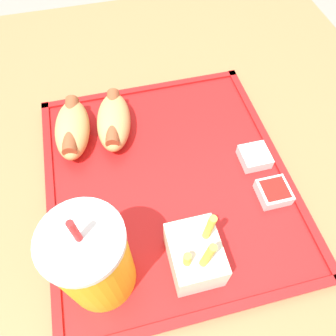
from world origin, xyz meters
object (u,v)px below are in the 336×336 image
object	(u,v)px
soda_cup	(93,261)
hot_dog_near	(114,121)
hot_dog_far	(72,128)
fries_carton	(195,255)
sauce_cup_mayo	(256,159)
sauce_cup_ketchup	(274,192)

from	to	relation	value
soda_cup	hot_dog_near	world-z (taller)	soda_cup
hot_dog_far	fries_carton	xyz separation A→B (m)	(-0.24, -0.13, 0.01)
hot_dog_far	hot_dog_near	world-z (taller)	same
hot_dog_far	sauce_cup_mayo	xyz separation A→B (m)	(-0.11, -0.26, -0.01)
hot_dog_far	sauce_cup_ketchup	bearing A→B (deg)	-123.21
hot_dog_far	fries_carton	distance (m)	0.27
hot_dog_far	hot_dog_near	size ratio (longest dim) A/B	0.99
sauce_cup_ketchup	hot_dog_far	bearing A→B (deg)	56.79
hot_dog_far	fries_carton	world-z (taller)	fries_carton
hot_dog_near	sauce_cup_ketchup	bearing A→B (deg)	-130.94
hot_dog_near	sauce_cup_mayo	bearing A→B (deg)	-119.98
sauce_cup_mayo	sauce_cup_ketchup	world-z (taller)	same
hot_dog_near	hot_dog_far	bearing A→B (deg)	90.00
soda_cup	sauce_cup_mayo	xyz separation A→B (m)	(0.12, -0.25, -0.06)
soda_cup	fries_carton	xyz separation A→B (m)	(-0.01, -0.12, -0.04)
soda_cup	hot_dog_near	distance (m)	0.24
sauce_cup_mayo	sauce_cup_ketchup	size ratio (longest dim) A/B	1.00
sauce_cup_mayo	hot_dog_near	bearing A→B (deg)	60.02
hot_dog_far	sauce_cup_ketchup	distance (m)	0.32
soda_cup	sauce_cup_ketchup	xyz separation A→B (m)	(0.06, -0.25, -0.06)
soda_cup	hot_dog_near	size ratio (longest dim) A/B	1.36
soda_cup	sauce_cup_ketchup	size ratio (longest dim) A/B	3.94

